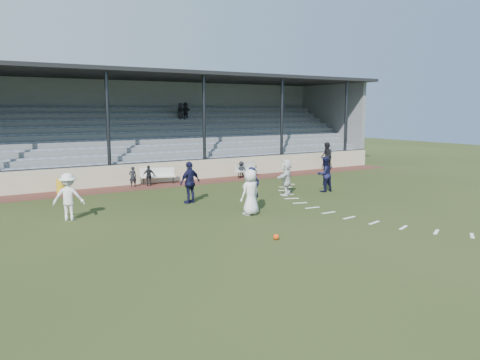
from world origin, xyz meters
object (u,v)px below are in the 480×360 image
Objects in this scene: bench_left at (158,174)px; bench_right at (246,168)px; official at (327,156)px; player_navy_lead at (253,189)px; player_white_lead at (250,192)px; trash_bin at (61,186)px; football at (276,237)px.

bench_left is 5.94m from bench_right.
bench_left is 12.56m from official.
bench_left is 1.09× the size of player_navy_lead.
player_white_lead is (0.25, -9.57, 0.36)m from bench_left.
official is at bearing -0.62° from trash_bin.
player_white_lead is 1.01× the size of player_navy_lead.
trash_bin reaches higher than football.
player_navy_lead is at bearing -53.61° from trash_bin.
bench_right is at bearing -67.84° from official.
official is at bearing 12.88° from bench_left.
player_navy_lead is (1.91, 4.36, 0.83)m from football.
bench_right is 14.71m from football.
bench_right is at bearing -135.03° from player_white_lead.
football is at bearing -137.21° from bench_right.
bench_left is 9.58m from player_white_lead.
bench_left is at bearing 85.42° from football.
bench_left is 1.01× the size of bench_right.
bench_right is 11.36m from trash_bin.
football is at bearing -71.28° from trash_bin.
bench_right is at bearing 49.85° from player_navy_lead.
football is (4.36, -12.88, -0.30)m from trash_bin.
bench_left is 1.07× the size of player_white_lead.
bench_left is 10.20× the size of football.
player_white_lead is at bearing 70.13° from football.
bench_left is 5.43m from trash_bin.
football is (-6.99, -12.93, -0.48)m from bench_right.
trash_bin is 10.59m from player_navy_lead.
player_navy_lead reaches higher than bench_right.
player_white_lead reaches higher than bench_right.
football is 0.10× the size of official.
trash_bin is 10.88m from player_white_lead.
bench_left is 1.01× the size of official.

